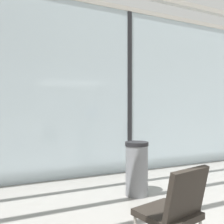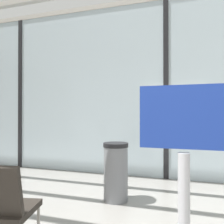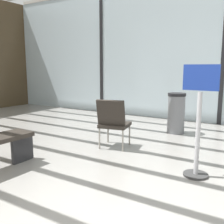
% 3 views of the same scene
% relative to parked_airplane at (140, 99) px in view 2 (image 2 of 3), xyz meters
% --- Properties ---
extents(glass_curtain_wall, '(14.00, 0.08, 3.60)m').
position_rel_parked_airplane_xyz_m(glass_curtain_wall, '(1.38, -4.54, -0.10)').
color(glass_curtain_wall, silver).
rests_on(glass_curtain_wall, ground).
extents(window_mullion_0, '(0.10, 0.12, 3.60)m').
position_rel_parked_airplane_xyz_m(window_mullion_0, '(-2.12, -4.54, -0.10)').
color(window_mullion_0, black).
rests_on(window_mullion_0, ground).
extents(window_mullion_1, '(0.10, 0.12, 3.60)m').
position_rel_parked_airplane_xyz_m(window_mullion_1, '(1.38, -4.54, -0.10)').
color(window_mullion_1, black).
rests_on(window_mullion_1, ground).
extents(parked_airplane, '(14.20, 3.80, 3.80)m').
position_rel_parked_airplane_xyz_m(parked_airplane, '(0.00, 0.00, 0.00)').
color(parked_airplane, silver).
rests_on(parked_airplane, ground).
extents(lounge_chair_0, '(0.58, 0.61, 0.87)m').
position_rel_parked_airplane_xyz_m(lounge_chair_0, '(0.17, -7.62, -1.40)').
color(lounge_chair_0, '#28231E').
rests_on(lounge_chair_0, ground).
extents(trash_bin, '(0.38, 0.38, 0.86)m').
position_rel_parked_airplane_xyz_m(trash_bin, '(0.74, -5.98, -1.47)').
color(trash_bin, slate).
rests_on(trash_bin, ground).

